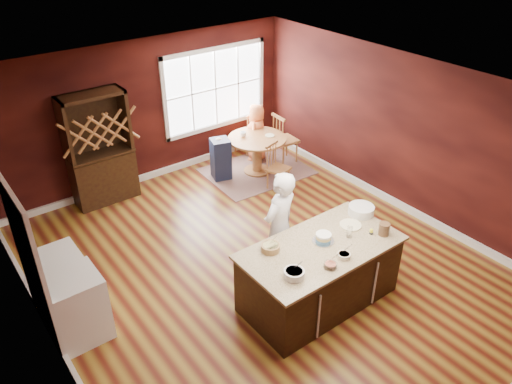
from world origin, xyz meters
The scene contains 28 objects.
room_shell centered at (0.00, 0.00, 1.35)m, with size 7.00×7.00×7.00m.
window centered at (1.50, 3.47, 1.50)m, with size 2.36×0.10×1.66m, color white, non-canonical shape.
doorway centered at (-2.97, 0.60, 1.02)m, with size 0.08×1.26×2.13m, color white, non-canonical shape.
kitchen_island centered at (0.17, -1.05, 0.44)m, with size 2.14×1.12×0.92m.
dining_table centered at (1.75, 2.41, 0.53)m, with size 1.15×1.15×0.75m.
baker centered at (0.08, -0.31, 0.85)m, with size 0.62×0.41×1.70m, color white.
layer_cake centered at (0.26, -0.99, 0.98)m, with size 0.29×0.29×0.12m, color white, non-canonical shape.
bowl_blue centered at (-0.51, -1.29, 0.97)m, with size 0.25×0.25×0.10m, color white.
bowl_yellow centered at (-0.41, -0.72, 0.97)m, with size 0.24×0.24×0.09m, color olive.
bowl_pink centered at (-0.04, -1.43, 0.95)m, with size 0.17×0.17×0.06m, color silver.
bowl_olive centered at (0.23, -1.39, 0.95)m, with size 0.17×0.17×0.06m, color beige.
drinking_glass centered at (0.60, -1.12, 1.00)m, with size 0.08×0.08×0.16m, color silver.
dinner_plate centered at (0.81, -0.95, 0.93)m, with size 0.30×0.30×0.02m, color beige.
white_tub centered at (1.14, -0.83, 0.98)m, with size 0.36×0.36×0.13m, color beige.
stoneware_crock centered at (1.01, -1.36, 1.01)m, with size 0.14×0.14×0.17m, color brown.
toy_figurine centered at (0.88, -1.26, 0.96)m, with size 0.05×0.05×0.08m, color #FFF921, non-canonical shape.
rug centered at (1.75, 2.41, 0.01)m, with size 1.99×1.54×0.01m, color brown.
chair_east centered at (2.49, 2.43, 0.54)m, with size 0.45×0.43×1.07m, color #965829, non-canonical shape.
chair_south centered at (1.67, 1.64, 0.45)m, with size 0.38×0.36×0.91m, color brown, non-canonical shape.
chair_north centered at (2.07, 3.27, 0.47)m, with size 0.40×0.38×0.95m, color brown, non-canonical shape.
seated_woman centered at (2.08, 2.86, 0.61)m, with size 0.60×0.39×1.22m, color #E67943.
high_chair centered at (1.04, 2.64, 0.43)m, with size 0.35×0.35×0.85m, color black, non-canonical shape.
toddler centered at (1.00, 2.76, 0.81)m, with size 0.18×0.14×0.26m, color #8CA5BF, non-canonical shape.
table_plate centered at (2.00, 2.33, 0.76)m, with size 0.19×0.19×0.01m, color beige.
table_cup centered at (1.56, 2.62, 0.80)m, with size 0.13×0.13×0.10m, color white.
hutch centered at (-1.08, 3.22, 1.01)m, with size 1.11×0.46×2.03m, color black.
washer centered at (-2.64, 0.28, 0.46)m, with size 0.63×0.61×0.92m, color silver.
dryer centered at (-2.64, 0.92, 0.43)m, with size 0.60×0.58×0.87m, color white.
Camera 1 is at (-3.62, -4.66, 4.83)m, focal length 35.00 mm.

